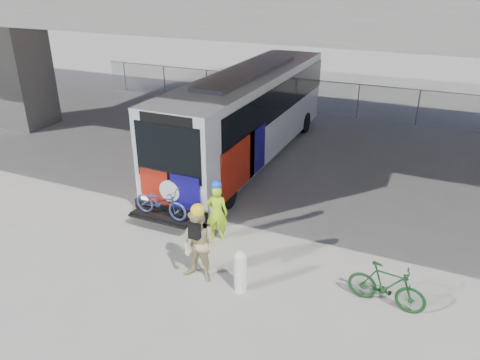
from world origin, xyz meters
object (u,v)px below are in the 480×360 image
Objects in this scene: bollard at (240,270)px; cyclist_hivis at (217,211)px; bike_parked at (387,286)px; bus at (248,109)px; cyclist_tan at (199,245)px.

bollard is 0.61× the size of cyclist_hivis.
bollard is 3.46m from bike_parked.
bike_parked is (4.97, -1.05, -0.36)m from cyclist_hivis.
bus is 6.81× the size of cyclist_hivis.
cyclist_hivis is (-1.63, 1.97, 0.30)m from bollard.
cyclist_tan is 4.59m from bike_parked.
cyclist_hivis reaches higher than bike_parked.
cyclist_tan reaches higher than bollard.
cyclist_tan is at bearing 107.55° from bike_parked.
bike_parked is (4.48, 0.90, -0.47)m from cyclist_tan.
bus is 9.07m from bollard.
cyclist_hivis is 2.02m from cyclist_tan.
cyclist_tan is at bearing 89.11° from cyclist_hivis.
cyclist_hivis is at bearing 84.16° from bike_parked.
cyclist_tan is at bearing -74.83° from bus.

